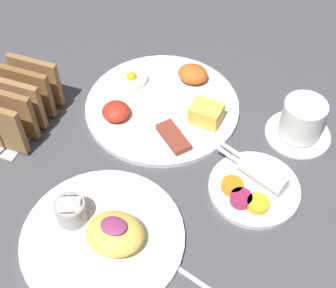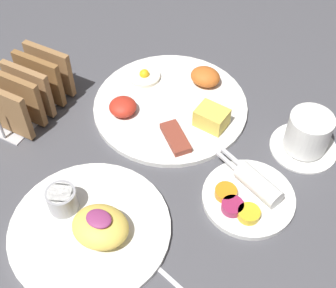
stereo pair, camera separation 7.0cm
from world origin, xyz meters
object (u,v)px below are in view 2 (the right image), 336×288
plate_condiments (249,195)px  plate_foreground (90,225)px  plate_breakfast (172,104)px  toast_rack (29,91)px  coffee_cup (307,135)px

plate_condiments → plate_foreground: plate_foreground is taller
plate_breakfast → plate_condiments: bearing=-32.2°
plate_condiments → toast_rack: bearing=179.7°
plate_condiments → plate_breakfast: bearing=147.8°
toast_rack → coffee_cup: (0.49, 0.15, -0.01)m
plate_breakfast → plate_foreground: plate_foreground is taller
plate_condiments → toast_rack: toast_rack is taller
toast_rack → coffee_cup: bearing=16.7°
plate_breakfast → coffee_cup: 0.26m
toast_rack → plate_condiments: bearing=-0.3°
plate_breakfast → plate_condiments: (0.21, -0.13, 0.00)m
plate_breakfast → plate_foreground: 0.30m
plate_condiments → coffee_cup: 0.16m
coffee_cup → plate_condiments: bearing=-107.6°
plate_condiments → toast_rack: (-0.44, 0.00, 0.04)m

